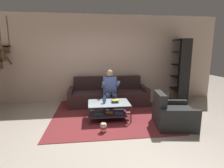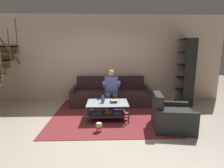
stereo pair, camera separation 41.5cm
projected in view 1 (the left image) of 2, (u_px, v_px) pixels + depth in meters
The scene contains 11 objects.
ground at pixel (102, 131), 3.84m from camera, with size 16.80×16.80×0.00m, color beige.
back_partition at pixel (97, 59), 5.96m from camera, with size 8.40×0.12×2.90m, color beige.
couch at pixel (108, 95), 5.68m from camera, with size 2.50×0.86×0.89m.
person_seated_center at pixel (110, 88), 5.11m from camera, with size 0.50×0.58×1.19m.
coffee_table at pixel (109, 108), 4.45m from camera, with size 1.07×0.70×0.44m.
area_rug at pixel (109, 112), 5.00m from camera, with size 3.03×3.19×0.01m.
vase at pixel (104, 100), 4.36m from camera, with size 0.10×0.10×0.19m.
book_stack at pixel (115, 101), 4.43m from camera, with size 0.20×0.17×0.07m.
bookshelf at pixel (178, 76), 6.08m from camera, with size 0.44×1.15×2.10m.
armchair at pixel (172, 115), 4.04m from camera, with size 0.96×0.96×0.80m.
popcorn_tub at pixel (103, 128), 3.75m from camera, with size 0.13×0.13×0.22m.
Camera 1 is at (-0.22, -3.57, 1.74)m, focal length 28.00 mm.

